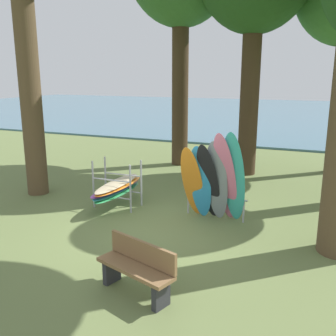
% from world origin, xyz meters
% --- Properties ---
extents(ground_plane, '(80.00, 80.00, 0.00)m').
position_xyz_m(ground_plane, '(0.00, 0.00, 0.00)').
color(ground_plane, olive).
extents(lake_water, '(80.00, 36.00, 0.10)m').
position_xyz_m(lake_water, '(0.00, 28.77, 0.05)').
color(lake_water, '#477084').
rests_on(lake_water, ground).
extents(leaning_board_pile, '(1.59, 0.96, 2.24)m').
position_xyz_m(leaning_board_pile, '(1.04, 0.92, 1.01)').
color(leaning_board_pile, orange).
rests_on(leaning_board_pile, ground).
extents(board_storage_rack, '(1.15, 2.13, 1.25)m').
position_xyz_m(board_storage_rack, '(-1.60, 1.01, 0.52)').
color(board_storage_rack, '#9EA0A5').
rests_on(board_storage_rack, ground).
extents(park_bench, '(1.46, 0.83, 0.85)m').
position_xyz_m(park_bench, '(0.80, -2.50, 0.45)').
color(park_bench, '#2D2D33').
rests_on(park_bench, ground).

